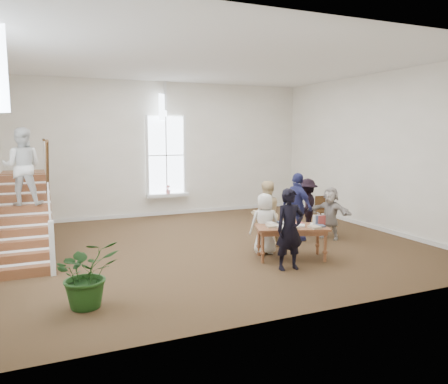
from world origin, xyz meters
name	(u,v)px	position (x,y,z in m)	size (l,w,h in m)	color
ground	(216,245)	(0.00, 0.00, 0.00)	(10.00, 10.00, 0.00)	#402E19
room_shell	(167,203)	(0.00, 4.39, 0.40)	(10.49, 10.00, 10.00)	silver
staircase	(24,186)	(-4.34, 0.75, 1.62)	(1.10, 4.10, 2.92)	brown
library_table	(291,230)	(1.09, -1.79, 0.66)	(1.75, 1.27, 0.80)	brown
police_officer	(290,229)	(0.64, -2.44, 0.84)	(0.61, 0.40, 1.68)	black
elderly_woman	(265,224)	(0.74, -1.19, 0.71)	(0.70, 0.45, 1.42)	silver
person_yellow	(266,214)	(1.04, -0.69, 0.82)	(0.80, 0.62, 1.65)	beige
woman_cluster_a	(297,207)	(2.13, -0.40, 0.89)	(1.04, 0.43, 1.78)	navy
woman_cluster_b	(307,207)	(2.73, 0.05, 0.78)	(1.01, 0.58, 1.56)	black
woman_cluster_c	(330,213)	(3.03, -0.60, 0.69)	(1.29, 0.41, 1.39)	#B9AFA6
floor_plant	(87,273)	(-3.40, -2.85, 0.56)	(1.01, 0.87, 1.12)	#183B12
side_chair	(322,209)	(4.01, 1.11, 0.47)	(0.42, 0.42, 0.86)	#34210E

